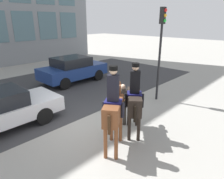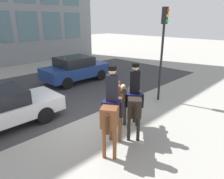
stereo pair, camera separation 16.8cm
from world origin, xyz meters
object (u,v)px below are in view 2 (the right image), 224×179
mounted_horse_companion (134,99)px  traffic_light (163,41)px  mounted_horse_lead (113,107)px  street_car_far_lane (76,69)px  pedestrian_bystander (123,102)px

mounted_horse_companion → traffic_light: size_ratio=0.58×
mounted_horse_lead → street_car_far_lane: (3.48, 6.84, -0.56)m
mounted_horse_companion → traffic_light: bearing=-22.5°
pedestrian_bystander → street_car_far_lane: (2.14, 6.06, -0.12)m
mounted_horse_companion → pedestrian_bystander: bearing=37.1°
street_car_far_lane → traffic_light: size_ratio=0.97×
mounted_horse_companion → traffic_light: traffic_light is taller
mounted_horse_companion → pedestrian_bystander: size_ratio=1.56×
mounted_horse_lead → mounted_horse_companion: (1.19, 0.16, -0.12)m
mounted_horse_lead → mounted_horse_companion: bearing=-25.6°
street_car_far_lane → mounted_horse_lead: bearing=-116.9°
street_car_far_lane → pedestrian_bystander: bearing=-109.5°
mounted_horse_companion → traffic_light: (3.32, 1.05, 1.63)m
mounted_horse_companion → pedestrian_bystander: (0.14, 0.62, -0.33)m
mounted_horse_lead → traffic_light: (4.51, 1.21, 1.51)m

